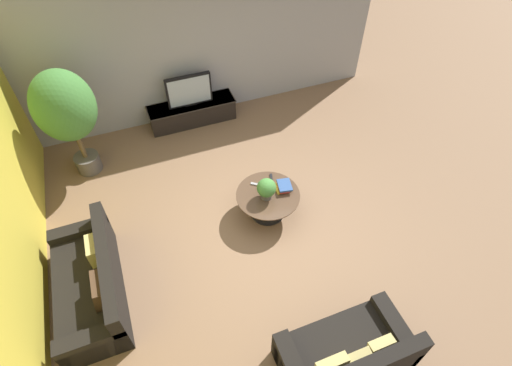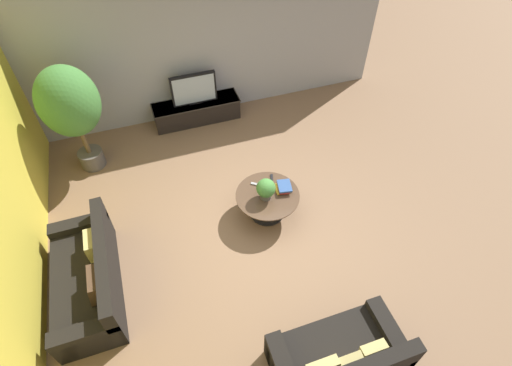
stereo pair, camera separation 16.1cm
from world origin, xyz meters
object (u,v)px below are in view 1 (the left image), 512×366
Objects in this scene: couch_near_entry at (346,356)px; potted_palm_tall at (65,109)px; media_console at (192,112)px; couch_by_wall at (92,285)px; coffee_table at (268,200)px; television at (189,91)px; potted_plant_tabletop at (266,189)px.

potted_palm_tall is (-2.60, 4.68, 1.05)m from couch_near_entry.
couch_by_wall is (-2.27, -3.28, 0.06)m from media_console.
coffee_table reaches higher than media_console.
couch_near_entry is at bearing 53.08° from couch_by_wall.
television is at bearing 17.38° from potted_palm_tall.
media_console is at bearing 17.42° from potted_palm_tall.
couch_by_wall reaches higher than coffee_table.
potted_plant_tabletop is (2.59, -2.15, -0.68)m from potted_palm_tall.
couch_by_wall is (-2.27, -3.28, -0.46)m from television.
media_console is 0.87× the size of potted_palm_tall.
potted_plant_tabletop is at bearing -139.22° from coffee_table.
potted_palm_tall is (-2.63, 2.11, 1.02)m from coffee_table.
coffee_table is 0.50× the size of potted_palm_tall.
potted_plant_tabletop is at bearing 99.56° from couch_by_wall.
potted_palm_tall reaches higher than television.
television is 2.30m from potted_palm_tall.
potted_plant_tabletop is (-0.05, -0.04, 0.34)m from coffee_table.
coffee_table is at bearing -79.42° from television.
couch_by_wall and couch_near_entry have the same top height.
media_console is 0.52m from television.
couch_by_wall is at bearing -36.92° from couch_near_entry.
coffee_table is 2.57m from couch_near_entry.
potted_plant_tabletop is (0.47, -2.81, 0.43)m from media_console.
media_console is at bearing 90.00° from television.
potted_plant_tabletop reaches higher than coffee_table.
television is 5.39m from couch_near_entry.
couch_by_wall is 0.94× the size of potted_palm_tall.
potted_palm_tall is at bearing 176.64° from couch_by_wall.
potted_palm_tall is (-2.12, -0.66, 1.11)m from media_console.
coffee_table is at bearing 40.78° from potted_plant_tabletop.
potted_palm_tall is at bearing -60.95° from couch_near_entry.
potted_palm_tall is 3.43m from potted_plant_tabletop.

